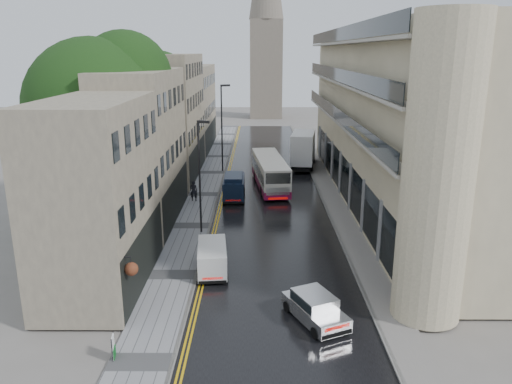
# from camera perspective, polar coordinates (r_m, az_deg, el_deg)

# --- Properties ---
(road) EXTENTS (9.00, 85.00, 0.02)m
(road) POSITION_cam_1_polar(r_m,az_deg,el_deg) (44.43, 1.56, -0.38)
(road) COLOR black
(road) RESTS_ON ground
(left_sidewalk) EXTENTS (2.70, 85.00, 0.12)m
(left_sidewalk) POSITION_cam_1_polar(r_m,az_deg,el_deg) (44.66, -5.96, -0.31)
(left_sidewalk) COLOR gray
(left_sidewalk) RESTS_ON ground
(right_sidewalk) EXTENTS (1.80, 85.00, 0.12)m
(right_sidewalk) POSITION_cam_1_polar(r_m,az_deg,el_deg) (44.87, 8.47, -0.32)
(right_sidewalk) COLOR slate
(right_sidewalk) RESTS_ON ground
(old_shop_row) EXTENTS (4.50, 56.00, 12.00)m
(old_shop_row) POSITION_cam_1_polar(r_m,az_deg,el_deg) (46.37, -10.32, 7.63)
(old_shop_row) COLOR gray
(old_shop_row) RESTS_ON ground
(modern_block) EXTENTS (8.00, 40.00, 14.00)m
(modern_block) POSITION_cam_1_polar(r_m,az_deg,el_deg) (43.04, 15.66, 8.03)
(modern_block) COLOR beige
(modern_block) RESTS_ON ground
(church_spire) EXTENTS (6.40, 6.40, 40.00)m
(church_spire) POSITION_cam_1_polar(r_m,az_deg,el_deg) (97.46, 1.19, 20.29)
(church_spire) COLOR #73695B
(church_spire) RESTS_ON ground
(tree_near) EXTENTS (10.56, 10.56, 13.89)m
(tree_near) POSITION_cam_1_polar(r_m,az_deg,el_deg) (37.37, -17.75, 6.68)
(tree_near) COLOR black
(tree_near) RESTS_ON ground
(tree_far) EXTENTS (9.24, 9.24, 12.46)m
(tree_far) POSITION_cam_1_polar(r_m,az_deg,el_deg) (49.81, -12.86, 8.31)
(tree_far) COLOR black
(tree_far) RESTS_ON ground
(cream_bus) EXTENTS (3.46, 10.52, 2.81)m
(cream_bus) POSITION_cam_1_polar(r_m,az_deg,el_deg) (43.82, 0.70, 1.32)
(cream_bus) COLOR white
(cream_bus) RESTS_ON road
(white_lorry) EXTENTS (3.44, 7.89, 4.00)m
(white_lorry) POSITION_cam_1_polar(r_m,az_deg,el_deg) (53.14, 4.17, 4.52)
(white_lorry) COLOR white
(white_lorry) RESTS_ON road
(silver_hatchback) EXTENTS (3.07, 4.09, 1.41)m
(silver_hatchback) POSITION_cam_1_polar(r_m,az_deg,el_deg) (23.03, 6.87, -14.77)
(silver_hatchback) COLOR #AEAFB3
(silver_hatchback) RESTS_ON road
(white_van) EXTENTS (1.95, 3.89, 1.70)m
(white_van) POSITION_cam_1_polar(r_m,az_deg,el_deg) (27.95, -6.54, -8.66)
(white_van) COLOR silver
(white_van) RESTS_ON road
(navy_van) EXTENTS (1.81, 4.42, 2.24)m
(navy_van) POSITION_cam_1_polar(r_m,az_deg,el_deg) (41.77, -3.71, 0.15)
(navy_van) COLOR black
(navy_van) RESTS_ON road
(pedestrian) EXTENTS (0.66, 0.45, 1.75)m
(pedestrian) POSITION_cam_1_polar(r_m,az_deg,el_deg) (42.49, -7.14, 0.13)
(pedestrian) COLOR black
(pedestrian) RESTS_ON left_sidewalk
(lamp_post_near) EXTENTS (0.89, 0.48, 7.82)m
(lamp_post_near) POSITION_cam_1_polar(r_m,az_deg,el_deg) (34.32, -6.46, 1.60)
(lamp_post_near) COLOR black
(lamp_post_near) RESTS_ON left_sidewalk
(lamp_post_far) EXTENTS (1.01, 0.60, 8.96)m
(lamp_post_far) POSITION_cam_1_polar(r_m,az_deg,el_deg) (52.32, -3.92, 7.21)
(lamp_post_far) COLOR black
(lamp_post_far) RESTS_ON left_sidewalk
(estate_sign) EXTENTS (0.16, 0.59, 0.97)m
(estate_sign) POSITION_cam_1_polar(r_m,az_deg,el_deg) (22.40, -16.02, -16.64)
(estate_sign) COLOR silver
(estate_sign) RESTS_ON left_sidewalk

